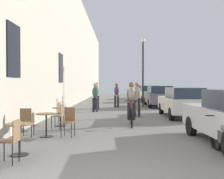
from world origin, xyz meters
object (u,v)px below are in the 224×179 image
Objects in this scene: cafe_chair_mid_toward_wall at (27,120)px; pedestrian_near at (137,97)px; parked_car_fifth at (144,92)px; cafe_table_mid at (46,120)px; cafe_chair_far_toward_street at (62,111)px; parked_car_second at (182,102)px; cafe_chair_mid_toward_street at (69,120)px; parked_car_fourth at (149,93)px; cafe_table_far at (61,113)px; cafe_chair_far_toward_wall at (59,114)px; pedestrian_far at (97,94)px; pedestrian_mid at (95,96)px; cafe_table_near at (19,132)px; parked_car_third at (159,96)px; pedestrian_furthest at (117,94)px; cafe_chair_near_toward_wall at (12,138)px; street_lamp at (143,64)px; cyclist_on_bicycle at (131,105)px.

cafe_chair_mid_toward_wall is 0.51× the size of pedestrian_near.
cafe_table_mid is at bearing -103.13° from parked_car_fifth.
cafe_chair_far_toward_street is 0.22× the size of parked_car_second.
cafe_chair_mid_toward_street is 1.27m from cafe_chair_mid_toward_wall.
cafe_chair_far_toward_street is 0.21× the size of parked_car_fourth.
cafe_table_mid and cafe_table_far have the same top height.
cafe_chair_far_toward_wall is at bearing -130.79° from pedestrian_near.
pedestrian_far is at bearing 84.47° from cafe_table_mid.
pedestrian_near is at bearing -48.27° from pedestrian_mid.
parked_car_third is (5.31, 13.66, 0.26)m from cafe_table_near.
pedestrian_furthest is at bearing 80.17° from cafe_table_near.
parked_car_second is 6.36m from parked_car_third.
cafe_chair_near_toward_wall and cafe_chair_mid_toward_street have the same top height.
cafe_chair_mid_toward_wall is at bearing -112.39° from street_lamp.
pedestrian_near is 0.35× the size of street_lamp.
cafe_chair_far_toward_street is 1.23m from cafe_chair_far_toward_wall.
cafe_chair_near_toward_wall and cafe_chair_far_toward_street have the same top height.
pedestrian_far is (0.82, 7.69, 0.48)m from cafe_chair_far_toward_wall.
cafe_chair_mid_toward_wall is at bearing -104.27° from pedestrian_furthest.
cyclist_on_bicycle reaches higher than cafe_chair_mid_toward_street.
parked_car_fifth is (4.44, 15.24, -0.19)m from pedestrian_mid.
cafe_chair_far_toward_street is 1.00× the size of cafe_chair_far_toward_wall.
cafe_chair_mid_toward_wall is at bearing -100.87° from pedestrian_mid.
cafe_table_near is 9.96m from pedestrian_mid.
cafe_table_far is (0.58, 2.25, 0.00)m from cafe_chair_mid_toward_wall.
cyclist_on_bicycle is (2.82, -0.38, 0.29)m from cafe_chair_far_toward_street.
parked_car_fifth reaches higher than parked_car_second.
pedestrian_mid is 5.18m from parked_car_second.
cafe_chair_near_toward_wall is 0.22× the size of parked_car_second.
cafe_chair_far_toward_street is at bearing -121.51° from parked_car_third.
street_lamp reaches higher than parked_car_fourth.
cafe_chair_far_toward_street is 0.51× the size of pedestrian_far.
pedestrian_near is 0.99× the size of pedestrian_far.
cafe_table_near is 2.37m from cafe_chair_mid_toward_street.
parked_car_second reaches higher than cafe_table_mid.
cafe_table_near is 0.41× the size of pedestrian_near.
pedestrian_near is 0.41× the size of parked_car_fifth.
cafe_chair_mid_toward_street reaches higher than cafe_table_mid.
parked_car_third is (5.25, 11.49, 0.26)m from cafe_table_mid.
cafe_table_near is at bearing -108.10° from cafe_chair_mid_toward_street.
cafe_chair_mid_toward_wall is 1.78m from cafe_chair_far_toward_wall.
pedestrian_near is at bearing 43.42° from cafe_table_far.
cafe_chair_mid_toward_wall is 1.24× the size of cafe_table_far.
cafe_chair_near_toward_wall is 0.21× the size of parked_car_fourth.
parked_car_third is at bearing 71.83° from pedestrian_near.
street_lamp reaches higher than pedestrian_near.
cafe_chair_near_toward_wall is 1.24× the size of cafe_table_far.
cafe_chair_near_toward_wall is 0.51× the size of cyclist_on_bicycle.
pedestrian_mid is (-2.27, 2.54, -0.02)m from pedestrian_near.
parked_car_third reaches higher than parked_car_fifth.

